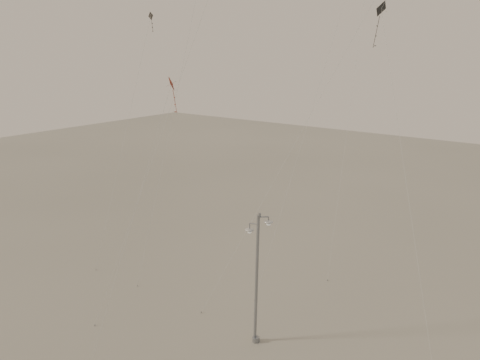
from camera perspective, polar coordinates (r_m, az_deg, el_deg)
The scene contains 5 objects.
street_lamp at distance 27.51m, azimuth 2.09°, elevation -11.52°, with size 1.48×0.98×8.24m.
kite_3 at distance 25.47m, azimuth -10.32°, elevation 4.41°, with size 2.14×5.63×15.56m.
kite_4 at distance 23.99m, azimuth 18.13°, elevation 9.85°, with size 6.22×4.53×19.23m.
kite_5 at distance 41.13m, azimuth 14.88°, elevation 19.93°, with size 2.55×10.80×26.84m.
kite_6 at distance 39.44m, azimuth -12.49°, elevation 11.51°, with size 0.65×7.67×19.91m.
Camera 1 is at (13.89, -15.68, 16.89)m, focal length 35.00 mm.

